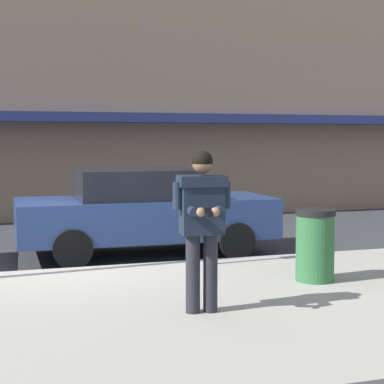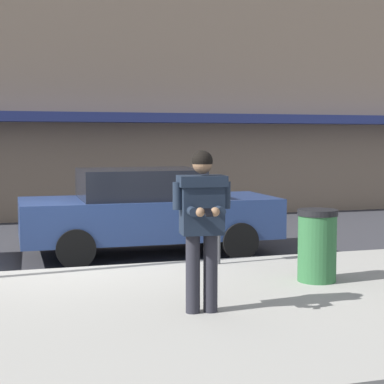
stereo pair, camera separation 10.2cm
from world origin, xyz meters
TOP-DOWN VIEW (x-y plane):
  - ground_plane at (0.00, 0.00)m, footprint 80.00×80.00m
  - sidewalk at (1.00, -2.85)m, footprint 32.00×5.30m
  - curb_paint_line at (1.00, 0.05)m, footprint 28.00×0.12m
  - parked_sedan_mid at (1.59, 1.24)m, footprint 4.53×1.99m
  - man_texting_on_phone at (1.19, -3.17)m, footprint 0.65×0.61m
  - parking_meter at (2.29, -0.60)m, footprint 0.12×0.18m
  - trash_bin at (3.17, -2.13)m, footprint 0.55×0.55m

SIDE VIEW (x-z plane):
  - ground_plane at x=0.00m, z-range 0.00..0.00m
  - curb_paint_line at x=1.00m, z-range 0.00..0.01m
  - sidewalk at x=1.00m, z-range 0.00..0.14m
  - trash_bin at x=3.17m, z-range 0.14..1.12m
  - parked_sedan_mid at x=1.59m, z-range 0.02..1.56m
  - parking_meter at x=2.29m, z-range 0.33..1.60m
  - man_texting_on_phone at x=1.19m, z-range 0.35..2.15m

